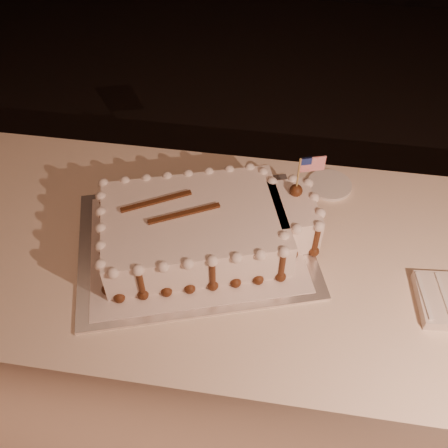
# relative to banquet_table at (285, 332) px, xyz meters

# --- Properties ---
(room_shell) EXTENTS (6.10, 8.10, 2.90)m
(room_shell) POSITION_rel_banquet_table_xyz_m (0.00, -0.60, 1.02)
(room_shell) COLOR black
(room_shell) RESTS_ON ground
(banquet_table) EXTENTS (2.40, 0.80, 0.75)m
(banquet_table) POSITION_rel_banquet_table_xyz_m (0.00, 0.00, 0.00)
(banquet_table) COLOR #FFE4C5
(banquet_table) RESTS_ON ground
(cake_board) EXTENTS (0.74, 0.64, 0.01)m
(cake_board) POSITION_rel_banquet_table_xyz_m (-0.28, 0.01, 0.38)
(cake_board) COLOR white
(cake_board) RESTS_ON banquet_table
(doily) EXTENTS (0.66, 0.57, 0.00)m
(doily) POSITION_rel_banquet_table_xyz_m (-0.28, 0.01, 0.38)
(doily) COLOR white
(doily) RESTS_ON cake_board
(sheet_cake) EXTENTS (0.61, 0.45, 0.23)m
(sheet_cake) POSITION_rel_banquet_table_xyz_m (-0.25, 0.02, 0.44)
(sheet_cake) COLOR white
(sheet_cake) RESTS_ON doily
(side_plate) EXTENTS (0.13, 0.13, 0.01)m
(side_plate) POSITION_rel_banquet_table_xyz_m (0.08, 0.30, 0.38)
(side_plate) COLOR white
(side_plate) RESTS_ON banquet_table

